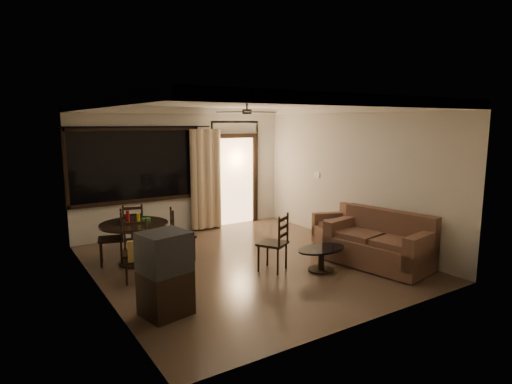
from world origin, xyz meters
TOP-DOWN VIEW (x-y plane):
  - ground at (0.00, 0.00)m, footprint 5.50×5.50m
  - room_shell at (0.59, 1.77)m, footprint 5.50×6.70m
  - dining_table at (-1.69, 1.03)m, footprint 1.17×1.17m
  - dining_chair_west at (-2.04, 1.25)m, footprint 0.51×0.51m
  - dining_chair_east at (-0.88, 0.82)m, footprint 0.51×0.51m
  - dining_chair_south at (-1.91, 0.20)m, footprint 0.51×0.55m
  - dining_chair_north at (-1.49, 1.79)m, footprint 0.51×0.51m
  - tv_cabinet at (-1.97, -1.18)m, footprint 0.67×0.63m
  - sofa at (1.89, -1.36)m, footprint 1.21×1.86m
  - armchair at (2.10, -0.13)m, footprint 1.02×1.02m
  - coffee_table at (0.83, -1.02)m, footprint 0.90×0.54m
  - side_chair at (0.16, -0.57)m, footprint 0.59×0.59m

SIDE VIEW (x-z plane):
  - ground at x=0.00m, z-range 0.00..0.00m
  - coffee_table at x=0.83m, z-range 0.07..0.46m
  - dining_chair_west at x=-2.04m, z-range -0.19..0.76m
  - dining_chair_east at x=-0.88m, z-range -0.19..0.76m
  - dining_chair_north at x=-1.49m, z-range -0.19..0.76m
  - side_chair at x=0.16m, z-range -0.20..0.78m
  - dining_chair_south at x=-1.91m, z-range -0.17..0.78m
  - armchair at x=2.10m, z-range -0.07..0.73m
  - sofa at x=1.89m, z-range -0.09..0.83m
  - tv_cabinet at x=-1.97m, z-range 0.00..1.11m
  - dining_table at x=-1.69m, z-range 0.10..1.06m
  - room_shell at x=0.59m, z-range -0.92..4.58m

